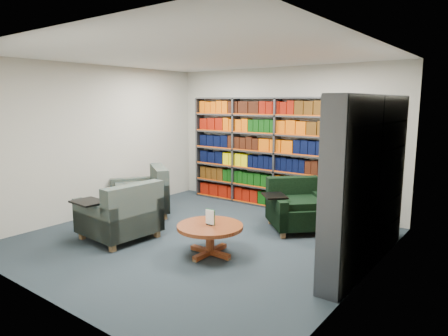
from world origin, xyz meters
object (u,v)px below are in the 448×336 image
Objects in this scene: chair_green_right at (297,209)px; coffee_table at (210,231)px; chair_teal_front at (123,216)px; chair_teal_left at (144,196)px.

chair_green_right is 1.87m from coffee_table.
chair_teal_front is at bearing -167.80° from coffee_table.
chair_teal_left reaches higher than coffee_table.
chair_teal_front reaches higher than chair_green_right.
chair_teal_left is 2.41m from coffee_table.
coffee_table is at bearing -19.82° from chair_teal_left.
chair_green_right is at bearing 20.71° from chair_teal_left.
chair_teal_front reaches higher than coffee_table.
chair_teal_front reaches higher than chair_teal_left.
chair_teal_left is 1.51× the size of coffee_table.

